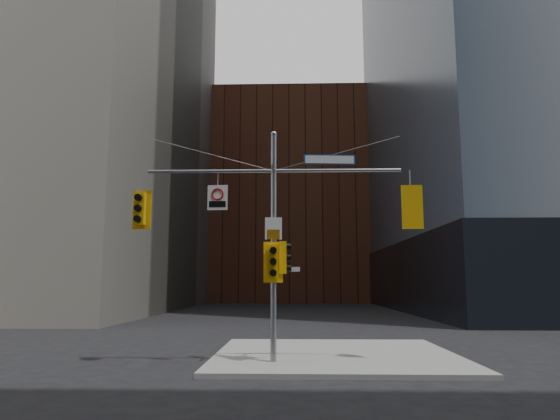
# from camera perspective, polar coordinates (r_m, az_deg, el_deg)

# --- Properties ---
(ground) EXTENTS (160.00, 160.00, 0.00)m
(ground) POSITION_cam_1_polar(r_m,az_deg,el_deg) (13.66, -1.14, -18.83)
(ground) COLOR black
(ground) RESTS_ON ground
(sidewalk_corner) EXTENTS (8.00, 8.00, 0.15)m
(sidewalk_corner) POSITION_cam_1_polar(r_m,az_deg,el_deg) (17.64, 6.30, -16.15)
(sidewalk_corner) COLOR gray
(sidewalk_corner) RESTS_ON ground
(brick_midrise) EXTENTS (26.00, 20.00, 28.00)m
(brick_midrise) POSITION_cam_1_polar(r_m,az_deg,el_deg) (72.34, 1.14, 0.86)
(brick_midrise) COLOR brown
(brick_midrise) RESTS_ON ground
(signal_assembly) EXTENTS (8.00, 0.80, 7.30)m
(signal_assembly) POSITION_cam_1_polar(r_m,az_deg,el_deg) (15.54, -0.74, -1.21)
(signal_assembly) COLOR gray
(signal_assembly) RESTS_ON ground
(traffic_light_west_arm) EXTENTS (0.60, 0.48, 1.25)m
(traffic_light_west_arm) POSITION_cam_1_polar(r_m,az_deg,el_deg) (16.34, -15.70, 0.11)
(traffic_light_west_arm) COLOR #F1AC0C
(traffic_light_west_arm) RESTS_ON ground
(traffic_light_east_arm) EXTENTS (0.65, 0.51, 1.36)m
(traffic_light_east_arm) POSITION_cam_1_polar(r_m,az_deg,el_deg) (16.00, 14.75, 0.25)
(traffic_light_east_arm) COLOR #F1AC0C
(traffic_light_east_arm) RESTS_ON ground
(traffic_light_pole_side) EXTENTS (0.39, 0.33, 0.99)m
(traffic_light_pole_side) POSITION_cam_1_polar(r_m,az_deg,el_deg) (15.44, 0.45, -5.46)
(traffic_light_pole_side) COLOR #F1AC0C
(traffic_light_pole_side) RESTS_ON ground
(traffic_light_pole_front) EXTENTS (0.59, 0.47, 1.24)m
(traffic_light_pole_front) POSITION_cam_1_polar(r_m,az_deg,el_deg) (15.17, -0.79, -5.95)
(traffic_light_pole_front) COLOR #F1AC0C
(traffic_light_pole_front) RESTS_ON ground
(street_sign_blade) EXTENTS (1.63, 0.18, 0.32)m
(street_sign_blade) POSITION_cam_1_polar(r_m,az_deg,el_deg) (15.93, 5.68, 5.74)
(street_sign_blade) COLOR #104798
(street_sign_blade) RESTS_ON ground
(regulatory_sign_arm) EXTENTS (0.64, 0.10, 0.80)m
(regulatory_sign_arm) POSITION_cam_1_polar(r_m,az_deg,el_deg) (15.81, -7.16, 1.52)
(regulatory_sign_arm) COLOR silver
(regulatory_sign_arm) RESTS_ON ground
(regulatory_sign_pole) EXTENTS (0.52, 0.04, 0.69)m
(regulatory_sign_pole) POSITION_cam_1_polar(r_m,az_deg,el_deg) (15.40, -0.76, -2.19)
(regulatory_sign_pole) COLOR silver
(regulatory_sign_pole) RESTS_ON ground
(street_blade_ew) EXTENTS (0.72, 0.11, 0.15)m
(street_blade_ew) POSITION_cam_1_polar(r_m,az_deg,el_deg) (15.42, 0.94, -6.80)
(street_blade_ew) COLOR silver
(street_blade_ew) RESTS_ON ground
(street_blade_ns) EXTENTS (0.11, 0.77, 0.15)m
(street_blade_ns) POSITION_cam_1_polar(r_m,az_deg,el_deg) (15.88, -0.68, -7.58)
(street_blade_ns) COLOR #145926
(street_blade_ns) RESTS_ON ground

